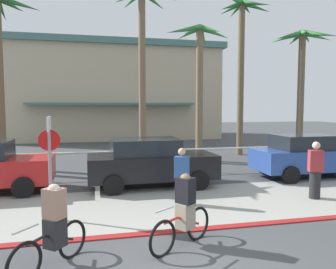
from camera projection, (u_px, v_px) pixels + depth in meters
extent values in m
plane|color=#424447|center=(122.00, 169.00, 14.99)|extent=(80.00, 80.00, 0.00)
cube|color=#9E9E93|center=(141.00, 207.00, 9.36)|extent=(44.00, 4.00, 0.02)
cube|color=maroon|center=(155.00, 233.00, 7.42)|extent=(44.00, 0.24, 0.03)
cube|color=#BCAD8E|center=(110.00, 95.00, 30.41)|extent=(18.37, 8.23, 7.66)
cube|color=#47706B|center=(109.00, 49.00, 30.07)|extent=(18.97, 8.83, 0.50)
cube|color=#47706B|center=(113.00, 104.00, 26.00)|extent=(12.86, 1.20, 0.16)
cylinder|color=white|center=(125.00, 151.00, 13.45)|extent=(21.26, 0.08, 0.08)
cylinder|color=white|center=(31.00, 167.00, 12.69)|extent=(0.08, 0.08, 1.00)
cylinder|color=white|center=(95.00, 165.00, 13.23)|extent=(0.08, 0.08, 1.00)
cylinder|color=white|center=(154.00, 163.00, 13.76)|extent=(0.08, 0.08, 1.00)
cylinder|color=white|center=(209.00, 161.00, 14.30)|extent=(0.08, 0.08, 1.00)
cylinder|color=white|center=(259.00, 159.00, 14.83)|extent=(0.08, 0.08, 1.00)
cylinder|color=white|center=(306.00, 157.00, 15.36)|extent=(0.08, 0.08, 1.00)
cylinder|color=gray|center=(50.00, 176.00, 8.24)|extent=(0.08, 0.08, 2.20)
cube|color=white|center=(49.00, 124.00, 8.14)|extent=(0.04, 0.56, 0.36)
cylinder|color=red|center=(49.00, 140.00, 8.17)|extent=(0.52, 0.03, 0.52)
cone|color=#2D6B33|center=(18.00, 4.00, 13.98)|extent=(1.80, 0.32, 0.77)
cone|color=#2D6B33|center=(10.00, 5.00, 14.32)|extent=(1.19, 1.19, 0.63)
cone|color=#2D6B33|center=(1.00, 9.00, 14.58)|extent=(0.32, 1.73, 0.85)
cylinder|color=#756047|center=(142.00, 77.00, 17.45)|extent=(0.36, 0.36, 8.63)
cone|color=#387F3D|center=(153.00, 1.00, 17.85)|extent=(1.69, 1.49, 0.80)
cone|color=#387F3D|center=(142.00, 0.00, 17.76)|extent=(0.56, 1.44, 0.75)
cone|color=#387F3D|center=(132.00, 0.00, 17.68)|extent=(1.12, 1.62, 0.83)
cylinder|color=#756047|center=(199.00, 95.00, 17.09)|extent=(0.36, 0.36, 6.74)
cone|color=#387F3D|center=(214.00, 33.00, 17.00)|extent=(1.64, 0.32, 0.78)
cone|color=#387F3D|center=(203.00, 36.00, 17.55)|extent=(1.08, 1.55, 0.84)
cone|color=#387F3D|center=(188.00, 34.00, 17.43)|extent=(1.15, 1.67, 0.67)
cone|color=#387F3D|center=(183.00, 30.00, 16.63)|extent=(1.81, 0.32, 0.67)
cone|color=#387F3D|center=(197.00, 27.00, 16.23)|extent=(0.93, 1.29, 0.57)
cone|color=#387F3D|center=(210.00, 29.00, 16.36)|extent=(0.97, 1.35, 0.72)
cylinder|color=brown|center=(241.00, 80.00, 19.17)|extent=(0.36, 0.36, 8.59)
cone|color=#2D6B33|center=(256.00, 7.00, 19.03)|extent=(1.83, 0.32, 0.72)
cone|color=#2D6B33|center=(246.00, 8.00, 19.43)|extent=(1.28, 1.28, 0.59)
cone|color=#2D6B33|center=(236.00, 10.00, 19.62)|extent=(0.32, 1.71, 0.70)
cone|color=#2D6B33|center=(231.00, 9.00, 19.18)|extent=(1.23, 1.23, 0.77)
cone|color=#2D6B33|center=(231.00, 6.00, 18.69)|extent=(1.38, 0.32, 0.76)
cone|color=#2D6B33|center=(237.00, 1.00, 18.10)|extent=(1.46, 1.46, 0.57)
cone|color=#2D6B33|center=(247.00, 3.00, 18.18)|extent=(0.32, 1.43, 0.68)
cone|color=#2D6B33|center=(256.00, 4.00, 18.41)|extent=(1.40, 1.40, 0.67)
cylinder|color=brown|center=(301.00, 96.00, 18.23)|extent=(0.36, 0.36, 6.73)
cone|color=#387F3D|center=(317.00, 37.00, 18.17)|extent=(1.83, 0.32, 0.65)
cone|color=#387F3D|center=(306.00, 38.00, 18.54)|extent=(1.37, 1.22, 0.62)
cone|color=#387F3D|center=(295.00, 39.00, 18.88)|extent=(0.65, 1.93, 0.65)
cone|color=#387F3D|center=(286.00, 38.00, 18.63)|extent=(1.22, 1.79, 0.58)
cone|color=#387F3D|center=(289.00, 36.00, 18.05)|extent=(1.47, 0.80, 0.62)
cone|color=#387F3D|center=(293.00, 34.00, 17.52)|extent=(1.71, 0.88, 0.69)
cone|color=#387F3D|center=(304.00, 32.00, 17.16)|extent=(1.15, 1.67, 0.63)
cone|color=#387F3D|center=(313.00, 34.00, 17.34)|extent=(0.57, 1.49, 0.68)
cone|color=#387F3D|center=(320.00, 34.00, 17.57)|extent=(1.59, 1.40, 0.66)
cylinder|color=black|center=(33.00, 176.00, 12.00)|extent=(0.66, 0.22, 0.66)
cylinder|color=black|center=(23.00, 188.00, 10.25)|extent=(0.66, 0.22, 0.66)
cube|color=black|center=(152.00, 166.00, 11.71)|extent=(4.40, 1.80, 0.80)
cube|color=#1E2328|center=(145.00, 147.00, 11.59)|extent=(2.29, 1.58, 0.56)
cylinder|color=black|center=(184.00, 171.00, 12.93)|extent=(0.66, 0.22, 0.66)
cylinder|color=black|center=(199.00, 181.00, 11.18)|extent=(0.66, 0.22, 0.66)
cylinder|color=black|center=(110.00, 174.00, 12.29)|extent=(0.66, 0.22, 0.66)
cylinder|color=black|center=(114.00, 185.00, 10.55)|extent=(0.66, 0.22, 0.66)
cube|color=#284793|center=(309.00, 159.00, 13.28)|extent=(4.40, 1.80, 0.80)
cube|color=#1E2328|center=(304.00, 142.00, 13.17)|extent=(2.29, 1.58, 0.56)
cylinder|color=black|center=(324.00, 164.00, 14.51)|extent=(0.66, 0.22, 0.66)
cylinder|color=black|center=(265.00, 166.00, 13.87)|extent=(0.66, 0.22, 0.66)
cylinder|color=black|center=(291.00, 175.00, 12.12)|extent=(0.66, 0.22, 0.66)
torus|color=black|center=(163.00, 239.00, 6.29)|extent=(0.63, 0.46, 0.72)
torus|color=black|center=(198.00, 224.00, 7.10)|extent=(0.63, 0.46, 0.72)
cylinder|color=red|center=(188.00, 221.00, 6.84)|extent=(0.60, 0.44, 0.35)
cylinder|color=red|center=(171.00, 221.00, 6.44)|extent=(0.34, 0.26, 0.07)
cylinder|color=red|center=(185.00, 219.00, 6.77)|extent=(0.05, 0.05, 0.44)
cylinder|color=silver|center=(164.00, 210.00, 6.28)|extent=(0.43, 0.32, 0.04)
cube|color=gray|center=(185.00, 216.00, 6.76)|extent=(0.42, 0.41, 0.52)
cube|color=black|center=(185.00, 190.00, 6.72)|extent=(0.41, 0.43, 0.52)
sphere|color=brown|center=(185.00, 179.00, 6.70)|extent=(0.22, 0.22, 0.22)
torus|color=black|center=(24.00, 264.00, 5.28)|extent=(0.50, 0.60, 0.72)
torus|color=black|center=(72.00, 239.00, 6.27)|extent=(0.50, 0.60, 0.72)
cylinder|color=black|center=(59.00, 238.00, 5.96)|extent=(0.47, 0.57, 0.35)
cylinder|color=black|center=(36.00, 241.00, 5.47)|extent=(0.28, 0.33, 0.07)
cylinder|color=black|center=(55.00, 236.00, 5.87)|extent=(0.05, 0.05, 0.44)
cylinder|color=silver|center=(26.00, 229.00, 5.28)|extent=(0.34, 0.41, 0.04)
cube|color=#232326|center=(55.00, 232.00, 5.86)|extent=(0.42, 0.42, 0.52)
cube|color=#93705B|center=(54.00, 203.00, 5.82)|extent=(0.43, 0.42, 0.52)
sphere|color=beige|center=(54.00, 190.00, 5.80)|extent=(0.22, 0.22, 0.22)
cylinder|color=#384C7A|center=(182.00, 191.00, 9.56)|extent=(0.43, 0.43, 0.78)
cube|color=#2D5699|center=(182.00, 167.00, 9.51)|extent=(0.47, 0.41, 0.60)
sphere|color=#D6A884|center=(182.00, 152.00, 9.47)|extent=(0.22, 0.22, 0.22)
cylinder|color=#232326|center=(315.00, 185.00, 10.17)|extent=(0.40, 0.40, 0.84)
cube|color=#A33338|center=(316.00, 161.00, 10.11)|extent=(0.46, 0.37, 0.65)
sphere|color=beige|center=(316.00, 145.00, 10.07)|extent=(0.23, 0.23, 0.23)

